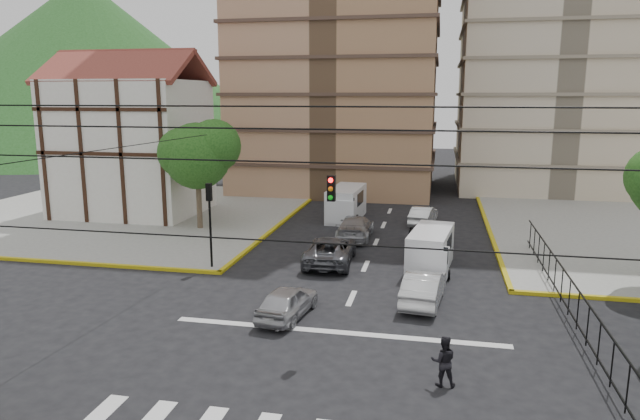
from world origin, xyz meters
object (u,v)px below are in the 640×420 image
(van_left_lane, at_px, (346,204))
(pedestrian_crosswalk, at_px, (443,361))
(traffic_light_nw, at_px, (210,211))
(car_white_front_right, at_px, (424,287))
(car_silver_front_left, at_px, (287,301))
(van_right_lane, at_px, (430,252))

(van_left_lane, relative_size, pedestrian_crosswalk, 3.25)
(traffic_light_nw, height_order, pedestrian_crosswalk, traffic_light_nw)
(van_left_lane, xyz_separation_m, pedestrian_crosswalk, (6.86, -23.27, -0.33))
(traffic_light_nw, relative_size, car_white_front_right, 1.01)
(car_white_front_right, bearing_deg, car_silver_front_left, 33.26)
(car_silver_front_left, bearing_deg, van_left_lane, -79.77)
(van_right_lane, distance_m, pedestrian_crosswalk, 11.98)
(van_left_lane, height_order, car_silver_front_left, van_left_lane)
(car_silver_front_left, bearing_deg, traffic_light_nw, -36.30)
(traffic_light_nw, height_order, van_left_lane, traffic_light_nw)
(car_silver_front_left, distance_m, car_white_front_right, 6.09)
(van_right_lane, distance_m, van_left_lane, 12.92)
(van_right_lane, bearing_deg, pedestrian_crosswalk, -79.46)
(traffic_light_nw, bearing_deg, pedestrian_crosswalk, -40.18)
(van_right_lane, height_order, pedestrian_crosswalk, van_right_lane)
(car_silver_front_left, relative_size, pedestrian_crosswalk, 2.36)
(car_silver_front_left, distance_m, pedestrian_crosswalk, 7.67)
(van_left_lane, bearing_deg, van_right_lane, -57.94)
(van_left_lane, bearing_deg, traffic_light_nw, -107.12)
(traffic_light_nw, xyz_separation_m, van_left_lane, (4.91, 13.33, -1.97))
(traffic_light_nw, bearing_deg, van_left_lane, 69.76)
(van_right_lane, height_order, car_silver_front_left, van_right_lane)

